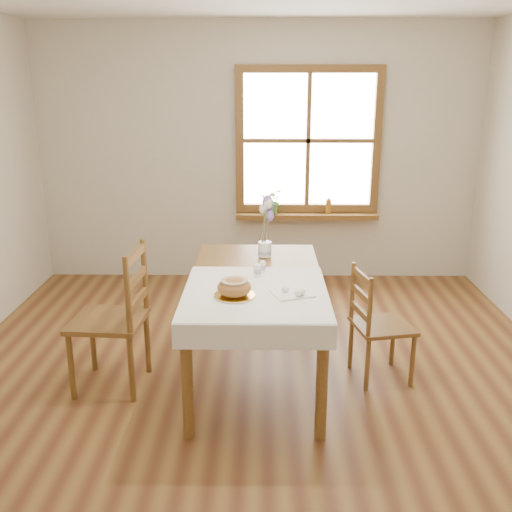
{
  "coord_description": "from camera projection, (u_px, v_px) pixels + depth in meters",
  "views": [
    {
      "loc": [
        0.04,
        -3.37,
        2.04
      ],
      "look_at": [
        0.0,
        0.3,
        0.9
      ],
      "focal_mm": 40.0,
      "sensor_mm": 36.0,
      "label": 1
    }
  ],
  "objects": [
    {
      "name": "potted_plant",
      "position": [
        273.0,
        203.0,
        5.87
      ],
      "size": [
        0.27,
        0.3,
        0.21
      ],
      "primitive_type": "imported",
      "rotation": [
        0.0,
        0.0,
        -0.15
      ],
      "color": "#427C31",
      "rests_on": "window_sill"
    },
    {
      "name": "flower_vase",
      "position": [
        265.0,
        250.0,
        4.3
      ],
      "size": [
        0.13,
        0.13,
        0.11
      ],
      "primitive_type": "cylinder",
      "rotation": [
        0.0,
        0.0,
        -0.38
      ],
      "color": "white",
      "rests_on": "dining_table"
    },
    {
      "name": "ground",
      "position": [
        255.0,
        397.0,
        3.82
      ],
      "size": [
        5.0,
        5.0,
        0.0
      ],
      "primitive_type": "plane",
      "color": "brown",
      "rests_on": "ground"
    },
    {
      "name": "chair_left",
      "position": [
        108.0,
        318.0,
        3.83
      ],
      "size": [
        0.52,
        0.5,
        1.01
      ],
      "primitive_type": null,
      "rotation": [
        0.0,
        0.0,
        -1.64
      ],
      "color": "brown",
      "rests_on": "ground"
    },
    {
      "name": "egg_napkin",
      "position": [
        292.0,
        293.0,
        3.54
      ],
      "size": [
        0.29,
        0.27,
        0.01
      ],
      "primitive_type": "cube",
      "rotation": [
        0.0,
        0.0,
        0.34
      ],
      "color": "white",
      "rests_on": "table_linen"
    },
    {
      "name": "chair_right",
      "position": [
        383.0,
        324.0,
        3.97
      ],
      "size": [
        0.47,
        0.45,
        0.82
      ],
      "primitive_type": null,
      "rotation": [
        0.0,
        0.0,
        1.77
      ],
      "color": "brown",
      "rests_on": "ground"
    },
    {
      "name": "bread_loaf",
      "position": [
        234.0,
        286.0,
        3.49
      ],
      "size": [
        0.21,
        0.21,
        0.12
      ],
      "primitive_type": "ellipsoid",
      "color": "#A5743A",
      "rests_on": "bread_plate"
    },
    {
      "name": "eggs",
      "position": [
        292.0,
        290.0,
        3.54
      ],
      "size": [
        0.22,
        0.21,
        0.04
      ],
      "primitive_type": null,
      "rotation": [
        0.0,
        0.0,
        0.34
      ],
      "color": "white",
      "rests_on": "egg_napkin"
    },
    {
      "name": "window_sill",
      "position": [
        307.0,
        216.0,
        5.9
      ],
      "size": [
        1.46,
        0.2,
        0.05
      ],
      "color": "brown",
      "rests_on": "ground"
    },
    {
      "name": "pepper_shaker",
      "position": [
        263.0,
        266.0,
        3.94
      ],
      "size": [
        0.05,
        0.05,
        0.09
      ],
      "primitive_type": "cylinder",
      "rotation": [
        0.0,
        0.0,
        0.18
      ],
      "color": "white",
      "rests_on": "table_linen"
    },
    {
      "name": "amber_bottle",
      "position": [
        328.0,
        206.0,
        5.87
      ],
      "size": [
        0.07,
        0.07,
        0.16
      ],
      "primitive_type": "cylinder",
      "rotation": [
        0.0,
        0.0,
        0.23
      ],
      "color": "#9F681D",
      "rests_on": "window_sill"
    },
    {
      "name": "window",
      "position": [
        308.0,
        141.0,
        5.74
      ],
      "size": [
        1.46,
        0.08,
        1.46
      ],
      "color": "brown",
      "rests_on": "ground"
    },
    {
      "name": "lavender_bouquet",
      "position": [
        265.0,
        222.0,
        4.24
      ],
      "size": [
        0.18,
        0.18,
        0.33
      ],
      "primitive_type": null,
      "color": "#7660AB",
      "rests_on": "flower_vase"
    },
    {
      "name": "salt_shaker",
      "position": [
        257.0,
        270.0,
        3.85
      ],
      "size": [
        0.07,
        0.07,
        0.1
      ],
      "primitive_type": "cylinder",
      "rotation": [
        0.0,
        0.0,
        -0.38
      ],
      "color": "white",
      "rests_on": "table_linen"
    },
    {
      "name": "table_linen",
      "position": [
        255.0,
        292.0,
        3.59
      ],
      "size": [
        0.91,
        0.99,
        0.01
      ],
      "primitive_type": "cube",
      "color": "white",
      "rests_on": "dining_table"
    },
    {
      "name": "room_walls",
      "position": [
        255.0,
        139.0,
        3.32
      ],
      "size": [
        4.6,
        5.1,
        2.65
      ],
      "color": "beige",
      "rests_on": "ground"
    },
    {
      "name": "bread_plate",
      "position": [
        234.0,
        296.0,
        3.5
      ],
      "size": [
        0.26,
        0.26,
        0.01
      ],
      "primitive_type": "cylinder",
      "rotation": [
        0.0,
        0.0,
        -0.08
      ],
      "color": "white",
      "rests_on": "table_linen"
    },
    {
      "name": "dining_table",
      "position": [
        256.0,
        289.0,
        3.91
      ],
      "size": [
        0.9,
        1.6,
        0.75
      ],
      "color": "brown",
      "rests_on": "ground"
    }
  ]
}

